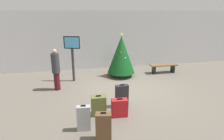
{
  "coord_description": "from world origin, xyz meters",
  "views": [
    {
      "loc": [
        -2.11,
        -7.23,
        3.21
      ],
      "look_at": [
        -0.6,
        0.11,
        0.9
      ],
      "focal_mm": 30.22,
      "sensor_mm": 36.0,
      "label": 1
    }
  ],
  "objects": [
    {
      "name": "holiday_tree",
      "position": [
        0.23,
        1.83,
        1.15
      ],
      "size": [
        1.39,
        1.39,
        2.22
      ],
      "color": "#4C3319",
      "rests_on": "ground_plane"
    },
    {
      "name": "suitcase_2",
      "position": [
        -0.56,
        -1.39,
        0.4
      ],
      "size": [
        0.46,
        0.23,
        0.84
      ],
      "color": "#232326",
      "rests_on": "ground_plane"
    },
    {
      "name": "flight_info_kiosk",
      "position": [
        -2.18,
        1.6,
        1.46
      ],
      "size": [
        0.73,
        0.3,
        2.15
      ],
      "color": "#333338",
      "rests_on": "ground_plane"
    },
    {
      "name": "traveller_0",
      "position": [
        -2.89,
        0.64,
        0.94
      ],
      "size": [
        0.47,
        0.47,
        1.78
      ],
      "color": "#4C1419",
      "rests_on": "ground_plane"
    },
    {
      "name": "ground_plane",
      "position": [
        0.0,
        0.0,
        0.0
      ],
      "size": [
        16.0,
        16.0,
        0.0
      ],
      "primitive_type": "plane",
      "color": "#665E54"
    },
    {
      "name": "suitcase_3",
      "position": [
        -1.43,
        -1.8,
        0.33
      ],
      "size": [
        0.48,
        0.29,
        0.69
      ],
      "color": "#59602D",
      "rests_on": "ground_plane"
    },
    {
      "name": "back_wall",
      "position": [
        0.0,
        3.59,
        1.64
      ],
      "size": [
        16.0,
        0.2,
        3.29
      ],
      "primitive_type": "cube",
      "color": "silver",
      "rests_on": "ground_plane"
    },
    {
      "name": "suitcase_0",
      "position": [
        -1.95,
        -2.53,
        0.37
      ],
      "size": [
        0.39,
        0.21,
        0.78
      ],
      "color": "#9EA0A5",
      "rests_on": "ground_plane"
    },
    {
      "name": "waiting_bench",
      "position": [
        2.65,
        1.89,
        0.36
      ],
      "size": [
        1.5,
        0.44,
        0.48
      ],
      "color": "brown",
      "rests_on": "ground_plane"
    },
    {
      "name": "suitcase_1",
      "position": [
        -0.79,
        -2.02,
        0.29
      ],
      "size": [
        0.52,
        0.28,
        0.63
      ],
      "color": "#B2191E",
      "rests_on": "ground_plane"
    },
    {
      "name": "suitcase_4",
      "position": [
        -1.47,
        -3.06,
        0.38
      ],
      "size": [
        0.44,
        0.31,
        0.8
      ],
      "color": "brown",
      "rests_on": "ground_plane"
    }
  ]
}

